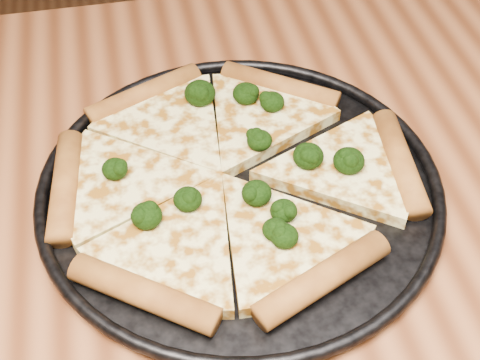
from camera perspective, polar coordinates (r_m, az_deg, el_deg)
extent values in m
cube|color=brown|center=(0.52, -2.56, -12.99)|extent=(1.20, 0.90, 0.04)
cylinder|color=black|center=(0.58, 0.00, -0.88)|extent=(0.34, 0.34, 0.01)
torus|color=black|center=(0.57, 0.00, -0.41)|extent=(0.35, 0.35, 0.01)
cylinder|color=#B36E2C|center=(0.67, 3.42, 8.02)|extent=(0.11, 0.09, 0.02)
cylinder|color=#B36E2C|center=(0.66, -8.19, 7.25)|extent=(0.12, 0.07, 0.02)
cylinder|color=#B36E2C|center=(0.58, -14.72, -0.49)|extent=(0.04, 0.12, 0.02)
cylinder|color=#B36E2C|center=(0.50, -8.21, -9.59)|extent=(0.11, 0.09, 0.02)
cylinder|color=#B36E2C|center=(0.51, 7.06, -8.40)|extent=(0.12, 0.07, 0.02)
cylinder|color=#B36E2C|center=(0.60, 13.54, 1.50)|extent=(0.04, 0.12, 0.02)
ellipsoid|color=black|center=(0.52, 3.04, -4.26)|extent=(0.02, 0.02, 0.02)
ellipsoid|color=black|center=(0.59, 1.69, 3.42)|extent=(0.02, 0.02, 0.02)
ellipsoid|color=black|center=(0.64, -3.45, 7.45)|extent=(0.03, 0.03, 0.02)
ellipsoid|color=black|center=(0.54, -7.99, -3.04)|extent=(0.03, 0.03, 0.02)
ellipsoid|color=black|center=(0.55, 1.43, -1.13)|extent=(0.03, 0.03, 0.02)
ellipsoid|color=black|center=(0.52, 3.82, -4.81)|extent=(0.02, 0.02, 0.02)
ellipsoid|color=black|center=(0.64, 0.50, 7.42)|extent=(0.03, 0.03, 0.02)
ellipsoid|color=black|center=(0.58, 5.86, 2.07)|extent=(0.03, 0.03, 0.02)
ellipsoid|color=black|center=(0.58, 9.30, 1.64)|extent=(0.03, 0.03, 0.02)
ellipsoid|color=black|center=(0.59, 1.57, 3.47)|extent=(0.02, 0.02, 0.02)
ellipsoid|color=black|center=(0.58, -10.68, 0.94)|extent=(0.02, 0.02, 0.02)
ellipsoid|color=black|center=(0.54, 3.75, -2.64)|extent=(0.02, 0.02, 0.02)
ellipsoid|color=black|center=(0.54, -4.51, -1.64)|extent=(0.02, 0.02, 0.02)
ellipsoid|color=black|center=(0.63, 2.77, 6.70)|extent=(0.02, 0.02, 0.02)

